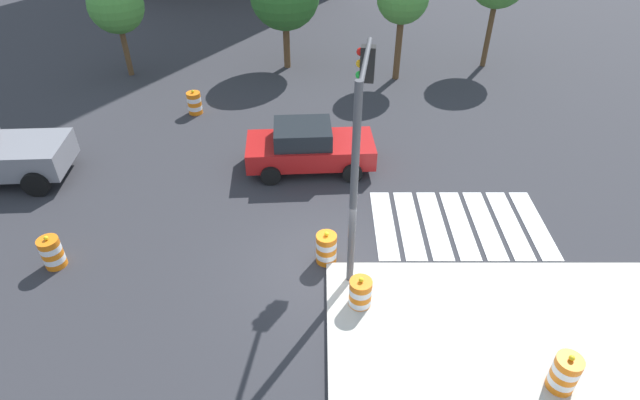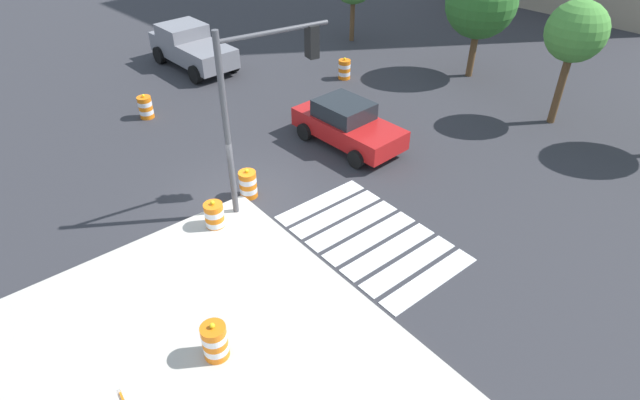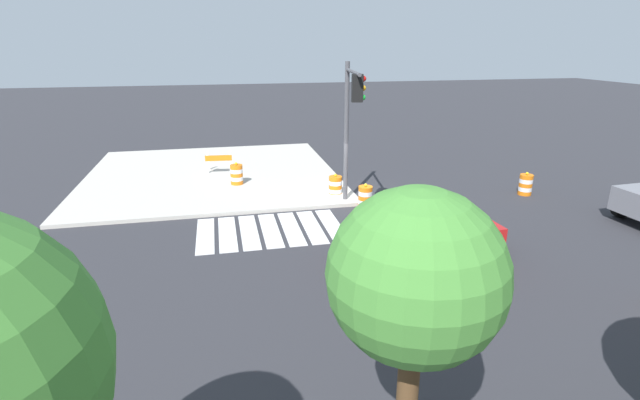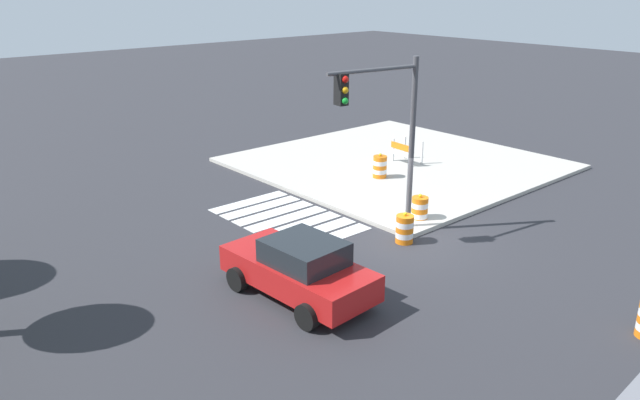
{
  "view_description": "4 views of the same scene",
  "coord_description": "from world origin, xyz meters",
  "px_view_note": "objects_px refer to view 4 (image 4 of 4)",
  "views": [
    {
      "loc": [
        -0.17,
        -10.09,
        9.82
      ],
      "look_at": [
        -0.2,
        1.72,
        0.97
      ],
      "focal_mm": 28.89,
      "sensor_mm": 36.0,
      "label": 1
    },
    {
      "loc": [
        11.94,
        -6.59,
        9.62
      ],
      "look_at": [
        2.44,
        1.2,
        0.76
      ],
      "focal_mm": 28.96,
      "sensor_mm": 36.0,
      "label": 2
    },
    {
      "loc": [
        5.58,
        17.24,
        6.34
      ],
      "look_at": [
        2.05,
        1.14,
        0.78
      ],
      "focal_mm": 26.34,
      "sensor_mm": 36.0,
      "label": 3
    },
    {
      "loc": [
        -11.67,
        13.93,
        7.82
      ],
      "look_at": [
        1.84,
        2.15,
        1.37
      ],
      "focal_mm": 34.52,
      "sensor_mm": 36.0,
      "label": 4
    }
  ],
  "objects_px": {
    "sports_car": "(299,268)",
    "traffic_barrel_crosswalk_end": "(420,210)",
    "traffic_barrel_on_sidewalk": "(380,167)",
    "traffic_barrel_near_corner": "(405,229)",
    "construction_barricade": "(404,150)",
    "traffic_light_pole": "(385,118)"
  },
  "relations": [
    {
      "from": "sports_car",
      "to": "construction_barricade",
      "type": "bearing_deg",
      "value": -60.66
    },
    {
      "from": "sports_car",
      "to": "traffic_barrel_on_sidewalk",
      "type": "bearing_deg",
      "value": -57.97
    },
    {
      "from": "sports_car",
      "to": "traffic_light_pole",
      "type": "relative_size",
      "value": 0.8
    },
    {
      "from": "traffic_barrel_near_corner",
      "to": "traffic_barrel_on_sidewalk",
      "type": "relative_size",
      "value": 1.0
    },
    {
      "from": "traffic_barrel_near_corner",
      "to": "traffic_barrel_crosswalk_end",
      "type": "bearing_deg",
      "value": -64.21
    },
    {
      "from": "traffic_barrel_crosswalk_end",
      "to": "traffic_light_pole",
      "type": "xyz_separation_m",
      "value": [
        -0.06,
        1.96,
        3.46
      ]
    },
    {
      "from": "sports_car",
      "to": "construction_barricade",
      "type": "xyz_separation_m",
      "value": [
        6.19,
        -11.01,
        -0.09
      ]
    },
    {
      "from": "construction_barricade",
      "to": "traffic_light_pole",
      "type": "bearing_deg",
      "value": 126.48
    },
    {
      "from": "traffic_barrel_on_sidewalk",
      "to": "construction_barricade",
      "type": "relative_size",
      "value": 0.79
    },
    {
      "from": "sports_car",
      "to": "traffic_barrel_on_sidewalk",
      "type": "distance_m",
      "value": 10.26
    },
    {
      "from": "sports_car",
      "to": "traffic_barrel_crosswalk_end",
      "type": "xyz_separation_m",
      "value": [
        1.37,
        -6.39,
        -0.36
      ]
    },
    {
      "from": "traffic_barrel_on_sidewalk",
      "to": "traffic_barrel_crosswalk_end",
      "type": "bearing_deg",
      "value": 150.42
    },
    {
      "from": "traffic_barrel_near_corner",
      "to": "traffic_barrel_on_sidewalk",
      "type": "distance_m",
      "value": 6.3
    },
    {
      "from": "sports_car",
      "to": "traffic_barrel_near_corner",
      "type": "height_order",
      "value": "sports_car"
    },
    {
      "from": "traffic_barrel_on_sidewalk",
      "to": "sports_car",
      "type": "bearing_deg",
      "value": 122.03
    },
    {
      "from": "traffic_barrel_crosswalk_end",
      "to": "traffic_barrel_on_sidewalk",
      "type": "distance_m",
      "value": 4.68
    },
    {
      "from": "traffic_barrel_near_corner",
      "to": "traffic_barrel_crosswalk_end",
      "type": "distance_m",
      "value": 1.86
    },
    {
      "from": "construction_barricade",
      "to": "traffic_light_pole",
      "type": "relative_size",
      "value": 0.24
    },
    {
      "from": "sports_car",
      "to": "traffic_barrel_near_corner",
      "type": "relative_size",
      "value": 4.31
    },
    {
      "from": "traffic_barrel_near_corner",
      "to": "traffic_light_pole",
      "type": "relative_size",
      "value": 0.19
    },
    {
      "from": "traffic_barrel_near_corner",
      "to": "construction_barricade",
      "type": "relative_size",
      "value": 0.79
    },
    {
      "from": "traffic_barrel_crosswalk_end",
      "to": "construction_barricade",
      "type": "relative_size",
      "value": 0.79
    }
  ]
}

